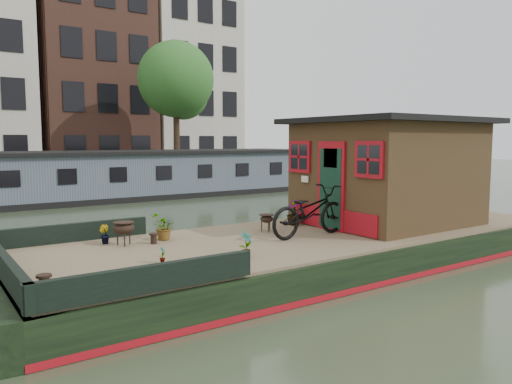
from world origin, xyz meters
TOP-DOWN VIEW (x-y plane):
  - ground at (0.00, 0.00)m, footprint 120.00×120.00m
  - houseboat_hull at (-1.33, 0.00)m, footprint 14.01×4.02m
  - houseboat_deck at (0.00, 0.00)m, footprint 11.80×3.80m
  - bow_bulwark at (-5.07, 0.00)m, footprint 3.00×4.00m
  - cabin at (2.19, 0.00)m, footprint 4.00×3.50m
  - bicycle at (-0.40, -0.25)m, footprint 1.98×0.78m
  - potted_plant_a at (-2.45, -1.04)m, footprint 0.26×0.20m
  - potted_plant_b at (-4.02, 1.38)m, footprint 0.23×0.25m
  - potted_plant_c at (-2.97, 1.07)m, footprint 0.60×0.58m
  - potted_plant_d at (0.20, 0.98)m, footprint 0.33×0.33m
  - potted_plant_e at (-3.74, -0.61)m, footprint 0.17×0.18m
  - brazier_front at (-0.79, 0.68)m, footprint 0.43×0.43m
  - brazier_rear at (-3.76, 1.05)m, footprint 0.42×0.42m
  - bollard_port at (-3.26, 0.86)m, footprint 0.17×0.17m
  - bollard_stbd at (-5.60, -1.13)m, footprint 0.19×0.19m
  - far_houseboat at (0.00, 14.00)m, footprint 20.40×4.40m
  - quay at (0.00, 20.50)m, footprint 60.00×6.00m
  - townhouse_row at (0.15, 27.50)m, footprint 27.25×8.00m
  - tree_right at (6.14, 19.07)m, footprint 4.40×4.40m

SIDE VIEW (x-z plane):
  - ground at x=0.00m, z-range 0.00..0.00m
  - houseboat_hull at x=-1.33m, z-range -0.03..0.57m
  - quay at x=0.00m, z-range 0.00..0.90m
  - houseboat_deck at x=0.00m, z-range 0.60..0.65m
  - bollard_port at x=-3.26m, z-range 0.65..0.85m
  - bollard_stbd at x=-5.60m, z-range 0.65..0.87m
  - potted_plant_e at x=-3.74m, z-range 0.65..0.93m
  - bow_bulwark at x=-5.07m, z-range 0.65..1.00m
  - potted_plant_b at x=-4.02m, z-range 0.65..1.01m
  - brazier_front at x=-0.79m, z-range 0.65..1.01m
  - brazier_rear at x=-3.76m, z-range 0.65..1.09m
  - potted_plant_a at x=-2.45m, z-range 0.65..1.09m
  - potted_plant_c at x=-2.97m, z-range 0.65..1.16m
  - potted_plant_d at x=0.20m, z-range 0.65..1.23m
  - far_houseboat at x=0.00m, z-range -0.09..2.02m
  - bicycle at x=-0.40m, z-range 0.65..1.67m
  - cabin at x=2.19m, z-range 0.67..3.09m
  - tree_right at x=6.14m, z-range 2.19..9.59m
  - townhouse_row at x=0.15m, z-range -0.35..16.15m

